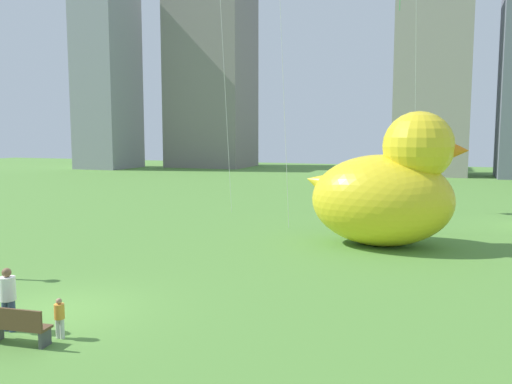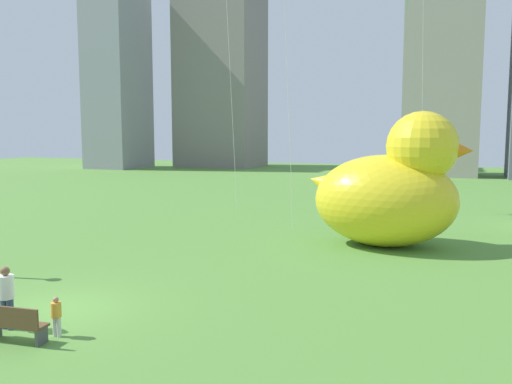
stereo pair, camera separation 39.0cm
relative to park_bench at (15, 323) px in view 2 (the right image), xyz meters
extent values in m
plane|color=#568A39|center=(-0.69, 2.21, -0.47)|extent=(140.00, 140.00, 0.00)
cube|color=brown|center=(-0.01, 0.07, -0.05)|extent=(1.49, 0.59, 0.06)
cube|color=brown|center=(0.01, -0.12, 0.21)|extent=(1.45, 0.20, 0.45)
cube|color=#47474C|center=(0.63, 0.14, -0.27)|extent=(0.12, 0.38, 0.39)
cylinder|color=#38476B|center=(-0.98, 0.62, -0.08)|extent=(0.18, 0.18, 0.78)
cylinder|color=#38476B|center=(-0.79, 0.62, -0.08)|extent=(0.18, 0.18, 0.78)
cylinder|color=white|center=(-0.88, 0.62, 0.60)|extent=(0.39, 0.39, 0.58)
sphere|color=brown|center=(-0.88, 0.62, 1.01)|extent=(0.23, 0.23, 0.23)
cylinder|color=silver|center=(0.56, 0.66, -0.23)|extent=(0.11, 0.11, 0.48)
cylinder|color=silver|center=(0.68, 0.66, -0.23)|extent=(0.11, 0.11, 0.48)
cylinder|color=gold|center=(0.62, 0.66, 0.19)|extent=(0.24, 0.24, 0.36)
sphere|color=#A87C5B|center=(0.62, 0.66, 0.44)|extent=(0.14, 0.14, 0.14)
ellipsoid|color=yellow|center=(6.55, 13.92, 1.50)|extent=(6.04, 4.46, 3.94)
sphere|color=yellow|center=(7.99, 13.92, 3.83)|extent=(2.94, 2.94, 2.94)
cone|color=orange|center=(9.32, 13.92, 3.68)|extent=(1.32, 1.32, 1.32)
cone|color=yellow|center=(3.93, 13.92, 2.16)|extent=(1.80, 1.57, 1.89)
cube|color=gray|center=(-34.69, 52.64, 12.36)|extent=(6.43, 7.74, 25.65)
cube|color=gray|center=(-22.69, 60.41, 14.89)|extent=(10.93, 9.11, 30.71)
cube|color=#9E938C|center=(7.31, 55.38, 10.32)|extent=(8.07, 7.70, 21.57)
cylinder|color=silver|center=(7.14, 25.80, 6.61)|extent=(0.22, 2.26, 14.15)
cylinder|color=silver|center=(1.34, 16.09, 8.88)|extent=(0.65, 0.93, 18.70)
cylinder|color=silver|center=(-4.03, 21.50, 7.99)|extent=(1.56, 1.59, 16.93)
camera|label=1|loc=(9.11, -9.14, 4.40)|focal=37.05mm
camera|label=2|loc=(9.47, -9.00, 4.40)|focal=37.05mm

